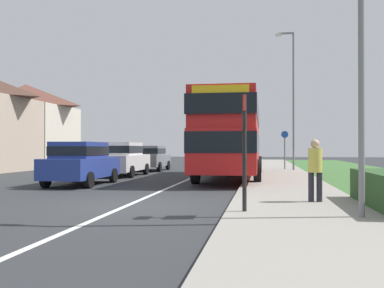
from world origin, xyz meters
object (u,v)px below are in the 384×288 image
object	(u,v)px
bus_stop_sign	(244,144)
street_lamp_mid	(292,93)
street_lamp_near	(355,24)
double_decker_bus	(231,133)
pedestrian_at_stop	(315,167)
cycle_route_sign	(285,148)
parked_car_white	(123,158)
parked_car_grey	(150,157)
parked_car_blue	(81,162)

from	to	relation	value
bus_stop_sign	street_lamp_mid	world-z (taller)	street_lamp_mid
street_lamp_near	street_lamp_mid	world-z (taller)	street_lamp_mid
double_decker_bus	pedestrian_at_stop	xyz separation A→B (m)	(2.74, -9.57, -1.17)
pedestrian_at_stop	street_lamp_mid	bearing A→B (deg)	88.31
bus_stop_sign	cycle_route_sign	bearing A→B (deg)	84.72
double_decker_bus	pedestrian_at_stop	size ratio (longest dim) A/B	6.83
parked_car_white	parked_car_grey	xyz separation A→B (m)	(0.05, 5.35, -0.07)
parked_car_blue	street_lamp_near	distance (m)	11.84
parked_car_white	pedestrian_at_stop	bearing A→B (deg)	-51.52
double_decker_bus	street_lamp_near	world-z (taller)	street_lamp_near
bus_stop_sign	cycle_route_sign	world-z (taller)	bus_stop_sign
pedestrian_at_stop	street_lamp_mid	distance (m)	16.54
pedestrian_at_stop	bus_stop_sign	xyz separation A→B (m)	(-1.67, -1.93, 0.56)
pedestrian_at_stop	parked_car_white	bearing A→B (deg)	128.48
parked_car_blue	cycle_route_sign	distance (m)	14.79
pedestrian_at_stop	bus_stop_sign	bearing A→B (deg)	-130.91
parked_car_blue	bus_stop_sign	world-z (taller)	bus_stop_sign
parked_car_grey	cycle_route_sign	bearing A→B (deg)	8.31
cycle_route_sign	pedestrian_at_stop	bearing A→B (deg)	-90.32
parked_car_white	pedestrian_at_stop	size ratio (longest dim) A/B	2.67
double_decker_bus	bus_stop_sign	xyz separation A→B (m)	(1.07, -11.50, -0.60)
parked_car_blue	street_lamp_mid	bearing A→B (deg)	51.59
parked_car_white	parked_car_blue	bearing A→B (deg)	-88.72
parked_car_grey	pedestrian_at_stop	world-z (taller)	pedestrian_at_stop
cycle_route_sign	double_decker_bus	bearing A→B (deg)	-110.44
street_lamp_mid	cycle_route_sign	bearing A→B (deg)	108.92
parked_car_grey	pedestrian_at_stop	distance (m)	18.01
double_decker_bus	street_lamp_mid	world-z (taller)	street_lamp_mid
parked_car_white	parked_car_grey	world-z (taller)	parked_car_white
parked_car_white	street_lamp_mid	xyz separation A→B (m)	(8.89, 5.49, 3.85)
street_lamp_near	parked_car_white	bearing A→B (deg)	124.59
pedestrian_at_stop	bus_stop_sign	size ratio (longest dim) A/B	0.64
double_decker_bus	cycle_route_sign	bearing A→B (deg)	69.56
parked_car_grey	bus_stop_sign	xyz separation A→B (m)	(6.70, -17.88, 0.67)
cycle_route_sign	street_lamp_mid	distance (m)	3.57
double_decker_bus	street_lamp_near	size ratio (longest dim) A/B	1.70
double_decker_bus	street_lamp_mid	bearing A→B (deg)	63.71
parked_car_white	parked_car_grey	distance (m)	5.35
bus_stop_sign	parked_car_white	bearing A→B (deg)	118.32
pedestrian_at_stop	street_lamp_mid	world-z (taller)	street_lamp_mid
parked_car_grey	street_lamp_mid	size ratio (longest dim) A/B	0.48
pedestrian_at_stop	cycle_route_sign	size ratio (longest dim) A/B	0.66
parked_car_white	pedestrian_at_stop	xyz separation A→B (m)	(8.42, -10.59, 0.03)
bus_stop_sign	street_lamp_near	world-z (taller)	street_lamp_near
double_decker_bus	parked_car_grey	xyz separation A→B (m)	(-5.63, 6.37, -1.27)
street_lamp_near	cycle_route_sign	bearing A→B (deg)	91.17
street_lamp_near	parked_car_grey	bearing A→B (deg)	115.88
double_decker_bus	parked_car_grey	world-z (taller)	double_decker_bus
pedestrian_at_stop	parked_car_grey	bearing A→B (deg)	117.70
parked_car_blue	parked_car_grey	world-z (taller)	parked_car_blue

